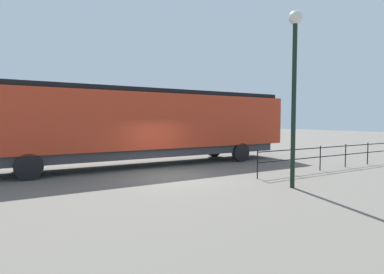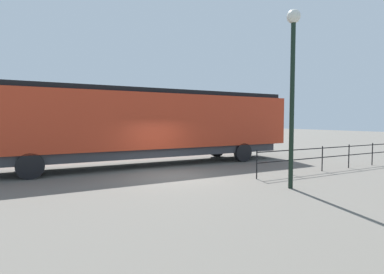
% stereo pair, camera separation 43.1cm
% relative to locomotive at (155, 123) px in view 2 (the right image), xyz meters
% --- Properties ---
extents(ground_plane, '(120.00, 120.00, 0.00)m').
position_rel_locomotive_xyz_m(ground_plane, '(3.49, -0.60, -2.28)').
color(ground_plane, '#666059').
extents(locomotive, '(3.09, 17.20, 4.05)m').
position_rel_locomotive_xyz_m(locomotive, '(0.00, 0.00, 0.00)').
color(locomotive, red).
rests_on(locomotive, ground_plane).
extents(lamp_post, '(0.48, 0.48, 6.28)m').
position_rel_locomotive_xyz_m(lamp_post, '(7.73, 2.14, 1.96)').
color(lamp_post, black).
rests_on(lamp_post, ground_plane).
extents(platform_fence, '(0.05, 10.15, 1.21)m').
position_rel_locomotive_xyz_m(platform_fence, '(5.82, 7.26, -1.49)').
color(platform_fence, black).
rests_on(platform_fence, ground_plane).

